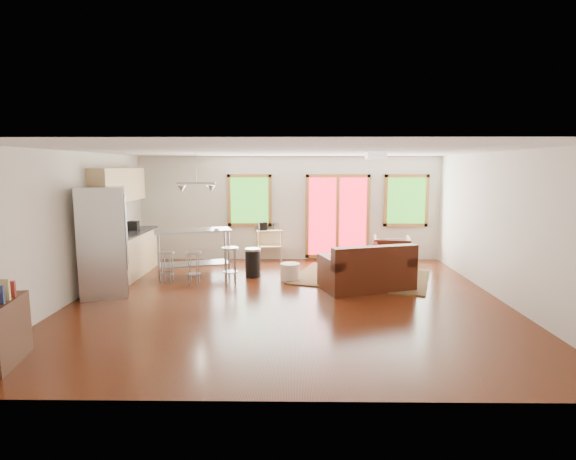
{
  "coord_description": "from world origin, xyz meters",
  "views": [
    {
      "loc": [
        0.1,
        -7.7,
        2.33
      ],
      "look_at": [
        0.0,
        0.3,
        1.2
      ],
      "focal_mm": 28.0,
      "sensor_mm": 36.0,
      "label": 1
    }
  ],
  "objects_px": {
    "loveseat": "(367,271)",
    "kitchen_cart": "(269,234)",
    "ottoman": "(347,263)",
    "coffee_table": "(376,261)",
    "island": "(193,244)",
    "refrigerator": "(103,242)",
    "rug": "(361,277)",
    "armchair": "(392,251)"
  },
  "relations": [
    {
      "from": "loveseat",
      "to": "kitchen_cart",
      "type": "xyz_separation_m",
      "value": [
        -2.04,
        2.64,
        0.32
      ]
    },
    {
      "from": "ottoman",
      "to": "loveseat",
      "type": "bearing_deg",
      "value": -81.44
    },
    {
      "from": "coffee_table",
      "to": "island",
      "type": "height_order",
      "value": "island"
    },
    {
      "from": "refrigerator",
      "to": "island",
      "type": "height_order",
      "value": "refrigerator"
    },
    {
      "from": "rug",
      "to": "armchair",
      "type": "height_order",
      "value": "armchair"
    },
    {
      "from": "coffee_table",
      "to": "armchair",
      "type": "height_order",
      "value": "armchair"
    },
    {
      "from": "loveseat",
      "to": "refrigerator",
      "type": "bearing_deg",
      "value": 168.8
    },
    {
      "from": "rug",
      "to": "coffee_table",
      "type": "relative_size",
      "value": 2.45
    },
    {
      "from": "refrigerator",
      "to": "ottoman",
      "type": "bearing_deg",
      "value": 2.82
    },
    {
      "from": "loveseat",
      "to": "kitchen_cart",
      "type": "bearing_deg",
      "value": 111.08
    },
    {
      "from": "ottoman",
      "to": "coffee_table",
      "type": "bearing_deg",
      "value": -35.54
    },
    {
      "from": "coffee_table",
      "to": "ottoman",
      "type": "bearing_deg",
      "value": 144.46
    },
    {
      "from": "kitchen_cart",
      "to": "coffee_table",
      "type": "bearing_deg",
      "value": -34.52
    },
    {
      "from": "ottoman",
      "to": "refrigerator",
      "type": "height_order",
      "value": "refrigerator"
    },
    {
      "from": "ottoman",
      "to": "kitchen_cart",
      "type": "xyz_separation_m",
      "value": [
        -1.82,
        1.24,
        0.47
      ]
    },
    {
      "from": "armchair",
      "to": "island",
      "type": "distance_m",
      "value": 4.47
    },
    {
      "from": "coffee_table",
      "to": "island",
      "type": "xyz_separation_m",
      "value": [
        -3.9,
        0.0,
        0.36
      ]
    },
    {
      "from": "ottoman",
      "to": "kitchen_cart",
      "type": "distance_m",
      "value": 2.26
    },
    {
      "from": "rug",
      "to": "refrigerator",
      "type": "relative_size",
      "value": 1.37
    },
    {
      "from": "loveseat",
      "to": "ottoman",
      "type": "bearing_deg",
      "value": 82.0
    },
    {
      "from": "armchair",
      "to": "kitchen_cart",
      "type": "distance_m",
      "value": 3.02
    },
    {
      "from": "rug",
      "to": "ottoman",
      "type": "bearing_deg",
      "value": 113.21
    },
    {
      "from": "kitchen_cart",
      "to": "rug",
      "type": "bearing_deg",
      "value": -40.86
    },
    {
      "from": "armchair",
      "to": "refrigerator",
      "type": "height_order",
      "value": "refrigerator"
    },
    {
      "from": "armchair",
      "to": "ottoman",
      "type": "xyz_separation_m",
      "value": [
        -1.05,
        -0.35,
        -0.22
      ]
    },
    {
      "from": "island",
      "to": "loveseat",
      "type": "bearing_deg",
      "value": -15.78
    },
    {
      "from": "rug",
      "to": "kitchen_cart",
      "type": "xyz_separation_m",
      "value": [
        -2.06,
        1.78,
        0.65
      ]
    },
    {
      "from": "armchair",
      "to": "kitchen_cart",
      "type": "height_order",
      "value": "kitchen_cart"
    },
    {
      "from": "coffee_table",
      "to": "armchair",
      "type": "bearing_deg",
      "value": 56.59
    },
    {
      "from": "coffee_table",
      "to": "island",
      "type": "relative_size",
      "value": 0.65
    },
    {
      "from": "refrigerator",
      "to": "kitchen_cart",
      "type": "xyz_separation_m",
      "value": [
        2.82,
        3.09,
        -0.32
      ]
    },
    {
      "from": "armchair",
      "to": "rug",
      "type": "bearing_deg",
      "value": 57.17
    },
    {
      "from": "armchair",
      "to": "island",
      "type": "relative_size",
      "value": 0.49
    },
    {
      "from": "armchair",
      "to": "kitchen_cart",
      "type": "xyz_separation_m",
      "value": [
        -2.88,
        0.89,
        0.25
      ]
    },
    {
      "from": "island",
      "to": "kitchen_cart",
      "type": "xyz_separation_m",
      "value": [
        1.52,
        1.63,
        -0.03
      ]
    },
    {
      "from": "ottoman",
      "to": "kitchen_cart",
      "type": "bearing_deg",
      "value": 145.79
    },
    {
      "from": "loveseat",
      "to": "refrigerator",
      "type": "relative_size",
      "value": 0.94
    },
    {
      "from": "armchair",
      "to": "ottoman",
      "type": "height_order",
      "value": "armchair"
    },
    {
      "from": "armchair",
      "to": "island",
      "type": "bearing_deg",
      "value": 19.61
    },
    {
      "from": "loveseat",
      "to": "island",
      "type": "relative_size",
      "value": 1.09
    },
    {
      "from": "loveseat",
      "to": "kitchen_cart",
      "type": "height_order",
      "value": "kitchen_cart"
    },
    {
      "from": "ottoman",
      "to": "kitchen_cart",
      "type": "height_order",
      "value": "kitchen_cart"
    }
  ]
}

